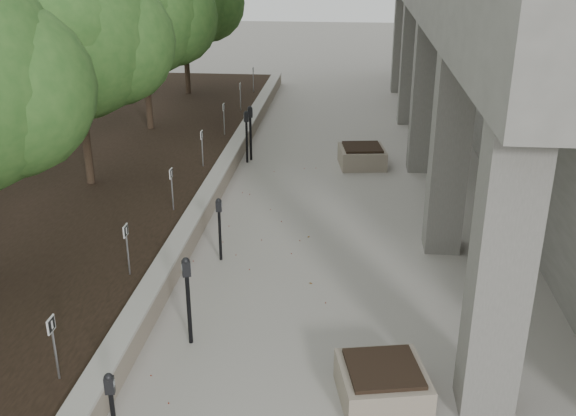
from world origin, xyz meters
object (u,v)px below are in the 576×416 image
at_px(crabapple_tree_3, 78,71).
at_px(parking_meter_5, 251,133).
at_px(parking_meter_2, 188,301).
at_px(parking_meter_3, 220,229).
at_px(crabapple_tree_4, 144,40).
at_px(planter_back, 362,156).
at_px(planter_front, 382,383).
at_px(parking_meter_4, 247,137).
at_px(crabapple_tree_5, 184,20).

xyz_separation_m(crabapple_tree_3, parking_meter_5, (3.43, 3.35, -2.33)).
distance_m(parking_meter_2, parking_meter_3, 2.90).
bearing_deg(crabapple_tree_4, planter_back, -15.71).
bearing_deg(planter_front, crabapple_tree_3, 134.30).
relative_size(crabapple_tree_4, parking_meter_2, 3.62).
relative_size(parking_meter_2, parking_meter_4, 1.00).
relative_size(crabapple_tree_5, parking_meter_3, 4.13).
xyz_separation_m(crabapple_tree_5, parking_meter_5, (3.43, -6.65, -2.33)).
bearing_deg(planter_back, parking_meter_4, -179.47).
distance_m(crabapple_tree_3, parking_meter_4, 5.15).
relative_size(crabapple_tree_5, parking_meter_5, 3.43).
bearing_deg(parking_meter_2, planter_front, -41.53).
xyz_separation_m(parking_meter_3, planter_back, (2.82, 6.14, -0.37)).
xyz_separation_m(crabapple_tree_5, planter_front, (6.83, -17.00, -2.85)).
height_order(crabapple_tree_5, parking_meter_5, crabapple_tree_5).
distance_m(crabapple_tree_3, parking_meter_3, 5.42).
relative_size(parking_meter_4, planter_back, 1.22).
bearing_deg(crabapple_tree_5, parking_meter_3, -73.76).
bearing_deg(parking_meter_2, crabapple_tree_3, 102.09).
height_order(crabapple_tree_5, parking_meter_2, crabapple_tree_5).
bearing_deg(crabapple_tree_3, planter_back, 25.45).
distance_m(parking_meter_4, parking_meter_5, 0.25).
relative_size(crabapple_tree_5, planter_back, 4.42).
bearing_deg(crabapple_tree_3, parking_meter_4, 42.83).
height_order(crabapple_tree_4, planter_front, crabapple_tree_4).
bearing_deg(planter_back, crabapple_tree_3, -154.55).
relative_size(parking_meter_5, planter_back, 1.29).
relative_size(parking_meter_3, planter_back, 1.07).
bearing_deg(crabapple_tree_3, parking_meter_5, 44.32).
distance_m(crabapple_tree_3, crabapple_tree_4, 5.00).
bearing_deg(planter_front, parking_meter_4, 108.96).
bearing_deg(crabapple_tree_5, crabapple_tree_4, -90.00).
bearing_deg(crabapple_tree_4, parking_meter_4, -29.35).
height_order(parking_meter_2, parking_meter_4, same).
distance_m(parking_meter_4, planter_front, 10.70).
bearing_deg(planter_back, crabapple_tree_5, 133.93).
relative_size(parking_meter_2, planter_back, 1.22).
bearing_deg(planter_back, parking_meter_3, -114.64).
height_order(parking_meter_4, planter_front, parking_meter_4).
xyz_separation_m(parking_meter_2, parking_meter_4, (-0.51, 9.01, -0.00)).
distance_m(crabapple_tree_4, planter_front, 14.10).
bearing_deg(parking_meter_4, parking_meter_2, -106.22).
height_order(crabapple_tree_5, parking_meter_3, crabapple_tree_5).
xyz_separation_m(parking_meter_4, parking_meter_5, (0.07, 0.24, 0.04)).
bearing_deg(crabapple_tree_5, planter_front, -68.11).
bearing_deg(crabapple_tree_5, planter_back, -46.07).
height_order(crabapple_tree_4, parking_meter_2, crabapple_tree_4).
xyz_separation_m(parking_meter_5, planter_front, (3.40, -10.35, -0.52)).
xyz_separation_m(crabapple_tree_5, parking_meter_4, (3.36, -6.89, -2.37)).
bearing_deg(parking_meter_3, parking_meter_2, -92.83).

